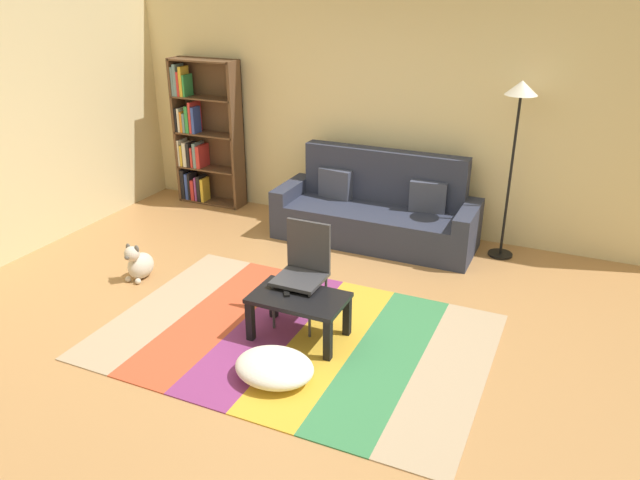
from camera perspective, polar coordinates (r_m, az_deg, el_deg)
ground_plane at (r=5.42m, az=-1.84°, el=-7.78°), size 14.00×14.00×0.00m
back_wall at (r=7.15m, az=7.18°, el=11.59°), size 6.80×0.10×2.70m
left_wall at (r=7.47m, az=-23.77°, el=10.32°), size 0.10×5.50×2.70m
rug at (r=5.23m, az=-2.36°, el=-8.98°), size 3.18×2.16×0.01m
couch at (r=6.96m, az=5.30°, el=2.62°), size 2.26×0.80×1.00m
bookshelf at (r=8.15m, az=-11.00°, el=9.35°), size 0.90×0.28×1.86m
coffee_table at (r=5.06m, az=-1.98°, el=-5.93°), size 0.78×0.48×0.39m
pouf at (r=4.70m, az=-4.27°, el=-11.74°), size 0.61×0.50×0.20m
dog at (r=6.36m, az=-16.50°, el=-2.14°), size 0.22×0.35×0.40m
standing_lamp at (r=6.47m, az=18.01°, el=11.25°), size 0.32×0.32×1.87m
tv_remote at (r=5.07m, az=-3.14°, el=-4.85°), size 0.12×0.15×0.02m
folding_chair at (r=5.23m, az=-1.50°, el=-2.33°), size 0.40×0.40×0.90m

